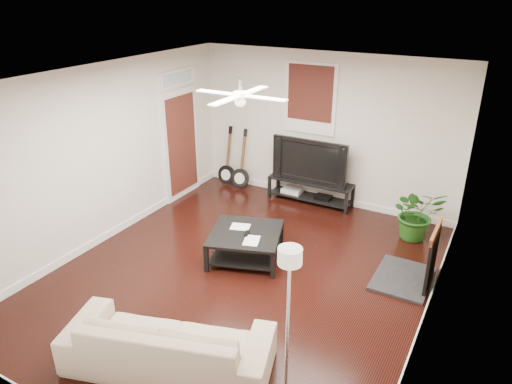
# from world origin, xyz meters

# --- Properties ---
(room) EXTENTS (5.01, 6.01, 2.81)m
(room) POSITION_xyz_m (0.00, 0.00, 1.40)
(room) COLOR black
(room) RESTS_ON ground
(brick_accent) EXTENTS (0.02, 2.20, 2.80)m
(brick_accent) POSITION_xyz_m (2.49, 1.00, 1.40)
(brick_accent) COLOR #A35B34
(brick_accent) RESTS_ON floor
(fireplace) EXTENTS (0.80, 1.10, 0.92)m
(fireplace) POSITION_xyz_m (2.20, 1.00, 0.46)
(fireplace) COLOR black
(fireplace) RESTS_ON floor
(window_back) EXTENTS (1.00, 0.06, 1.30)m
(window_back) POSITION_xyz_m (-0.30, 2.97, 1.95)
(window_back) COLOR black
(window_back) RESTS_ON wall_back
(door_left) EXTENTS (0.08, 1.00, 2.50)m
(door_left) POSITION_xyz_m (-2.46, 1.90, 1.25)
(door_left) COLOR white
(door_left) RESTS_ON wall_left
(tv_stand) EXTENTS (1.62, 0.43, 0.45)m
(tv_stand) POSITION_xyz_m (-0.13, 2.78, 0.23)
(tv_stand) COLOR black
(tv_stand) RESTS_ON floor
(tv) EXTENTS (1.45, 0.19, 0.83)m
(tv) POSITION_xyz_m (-0.13, 2.80, 0.87)
(tv) COLOR black
(tv) RESTS_ON tv_stand
(coffee_table) EXTENTS (1.31, 1.31, 0.43)m
(coffee_table) POSITION_xyz_m (-0.20, 0.44, 0.22)
(coffee_table) COLOR black
(coffee_table) RESTS_ON floor
(sofa) EXTENTS (2.39, 1.48, 0.65)m
(sofa) POSITION_xyz_m (0.21, -1.92, 0.33)
(sofa) COLOR #BDAD8E
(sofa) RESTS_ON floor
(floor_lamp) EXTENTS (0.37, 0.37, 1.82)m
(floor_lamp) POSITION_xyz_m (1.56, -1.82, 0.91)
(floor_lamp) COLOR white
(floor_lamp) RESTS_ON floor
(potted_plant) EXTENTS (1.04, 1.00, 0.90)m
(potted_plant) POSITION_xyz_m (1.92, 2.31, 0.45)
(potted_plant) COLOR #1E5317
(potted_plant) RESTS_ON floor
(guitar_left) EXTENTS (0.39, 0.28, 1.24)m
(guitar_left) POSITION_xyz_m (-2.00, 2.75, 0.62)
(guitar_left) COLOR black
(guitar_left) RESTS_ON floor
(guitar_right) EXTENTS (0.40, 0.30, 1.24)m
(guitar_right) POSITION_xyz_m (-1.65, 2.72, 0.62)
(guitar_right) COLOR black
(guitar_right) RESTS_ON floor
(ceiling_fan) EXTENTS (1.24, 1.24, 0.32)m
(ceiling_fan) POSITION_xyz_m (0.00, 0.00, 2.60)
(ceiling_fan) COLOR white
(ceiling_fan) RESTS_ON ceiling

